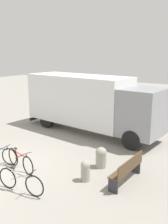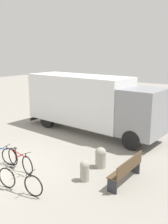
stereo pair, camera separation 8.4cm
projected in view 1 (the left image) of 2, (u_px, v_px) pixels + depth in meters
The scene contains 7 objects.
ground_plane at pixel (1, 169), 9.61m from camera, with size 60.00×60.00×0.00m, color gray.
delivery_truck at pixel (89, 101), 13.84m from camera, with size 8.25×2.99×3.13m.
park_bench at pixel (128, 169), 8.52m from camera, with size 0.51×1.82×0.93m.
bicycle_middle at pixel (20, 160), 9.50m from camera, with size 1.78×0.56×0.81m.
bicycle_far at pixel (20, 181), 7.96m from camera, with size 1.81×0.44×0.81m.
bollard_near_bench at pixel (85, 170), 8.69m from camera, with size 0.34×0.34×0.75m.
bollard_far_bench at pixel (101, 157), 9.71m from camera, with size 0.43×0.43×0.82m.
Camera 1 is at (7.48, -5.69, 4.40)m, focal length 40.00 mm.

